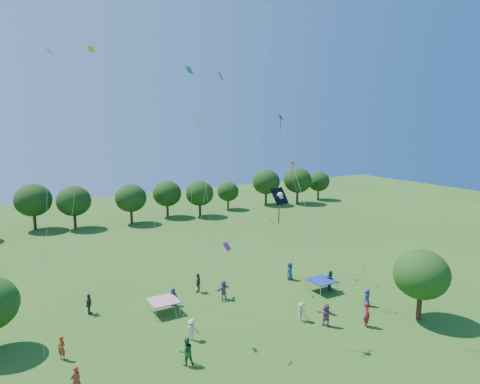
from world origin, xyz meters
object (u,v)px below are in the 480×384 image
tent_blue (322,281)px  pirate_kite (280,197)px  tent_red_stripe (163,301)px  near_tree_east (421,275)px  red_high_kite (267,34)px

tent_blue → pirate_kite: (-8.32, -4.82, 9.25)m
tent_red_stripe → pirate_kite: 13.49m
near_tree_east → red_high_kite: 21.51m
near_tree_east → tent_blue: (-2.84, 8.19, -2.68)m
red_high_kite → pirate_kite: bearing=-96.7°
red_high_kite → tent_red_stripe: bearing=136.4°
near_tree_east → red_high_kite: bearing=153.1°
tent_red_stripe → red_high_kite: 22.00m
pirate_kite → tent_red_stripe: bearing=126.1°
near_tree_east → tent_blue: near_tree_east is taller
tent_blue → red_high_kite: bearing=-161.9°
tent_red_stripe → red_high_kite: (6.04, -5.75, 20.36)m
red_high_kite → tent_blue: bearing=18.1°
tent_red_stripe → tent_blue: 14.45m
pirate_kite → red_high_kite: size_ratio=0.37×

